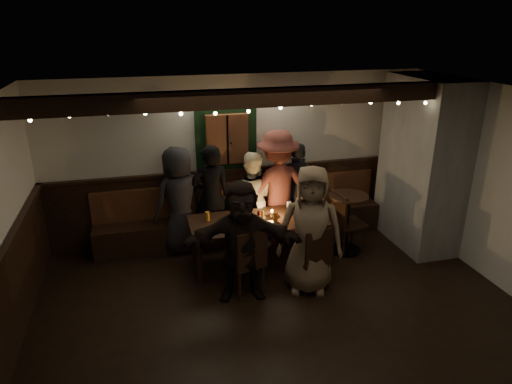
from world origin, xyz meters
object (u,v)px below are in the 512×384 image
object	(u,v)px
person_e	(298,191)
person_g	(310,230)
dining_table	(259,223)
person_b	(211,197)
high_top	(347,216)
person_a	(179,200)
person_d	(277,188)
chair_end	(344,219)
person_c	(251,199)
chair_near_left	(248,258)
person_f	(242,241)
chair_near_right	(315,255)

from	to	relation	value
person_e	person_g	size ratio (longest dim) A/B	0.92
dining_table	person_b	distance (m)	0.93
high_top	person_a	world-z (taller)	person_a
person_a	person_d	bearing A→B (deg)	151.06
dining_table	chair_end	xyz separation A→B (m)	(1.35, 0.07, -0.11)
person_c	person_e	distance (m)	0.80
high_top	person_e	distance (m)	0.91
chair_near_left	person_g	distance (m)	0.86
high_top	person_d	bearing A→B (deg)	147.03
chair_end	person_g	xyz separation A→B (m)	(-0.90, -0.86, 0.32)
person_b	person_a	bearing A→B (deg)	-4.17
person_c	person_f	world-z (taller)	person_f
dining_table	chair_near_right	world-z (taller)	chair_near_right
dining_table	person_d	size ratio (longest dim) A/B	1.09
dining_table	person_d	world-z (taller)	person_d
person_d	person_g	distance (m)	1.44
person_a	person_d	xyz separation A→B (m)	(1.51, -0.11, 0.09)
chair_near_right	person_d	world-z (taller)	person_d
person_b	person_e	bearing A→B (deg)	-179.49
person_b	person_g	xyz separation A→B (m)	(1.02, -1.51, 0.03)
person_a	person_b	xyz separation A→B (m)	(0.48, -0.03, 0.01)
high_top	person_g	size ratio (longest dim) A/B	0.54
dining_table	chair_near_left	size ratio (longest dim) A/B	2.10
dining_table	chair_near_right	size ratio (longest dim) A/B	2.17
chair_near_right	person_b	world-z (taller)	person_b
high_top	person_a	bearing A→B (deg)	163.78
person_f	person_g	size ratio (longest dim) A/B	0.92
chair_near_right	person_a	distance (m)	2.25
dining_table	person_c	size ratio (longest dim) A/B	1.31
chair_near_left	person_f	distance (m)	0.27
person_e	person_c	bearing A→B (deg)	25.56
person_f	person_b	bearing A→B (deg)	103.67
person_d	chair_near_left	bearing A→B (deg)	50.66
dining_table	person_f	distance (m)	0.86
chair_end	high_top	size ratio (longest dim) A/B	1.03
dining_table	person_a	xyz separation A→B (m)	(-1.05, 0.75, 0.17)
chair_near_left	chair_near_right	bearing A→B (deg)	-6.97
chair_end	person_e	size ratio (longest dim) A/B	0.61
chair_near_left	person_e	world-z (taller)	person_e
person_d	person_f	xyz separation A→B (m)	(-0.89, -1.38, -0.12)
person_a	person_e	distance (m)	1.89
chair_end	person_g	distance (m)	1.29
chair_near_left	high_top	xyz separation A→B (m)	(1.73, 0.78, 0.05)
chair_near_right	person_g	bearing A→B (deg)	142.88
chair_near_left	person_g	world-z (taller)	person_g
person_g	chair_near_right	bearing A→B (deg)	-17.94
person_a	chair_end	bearing A→B (deg)	139.31
person_a	person_f	xyz separation A→B (m)	(0.62, -1.49, -0.03)
person_g	person_c	bearing A→B (deg)	124.73
person_f	person_c	bearing A→B (deg)	79.55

